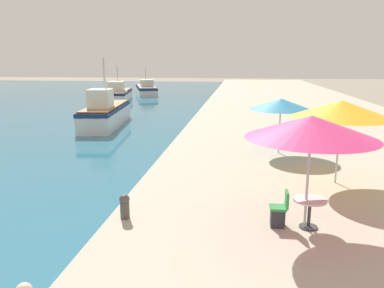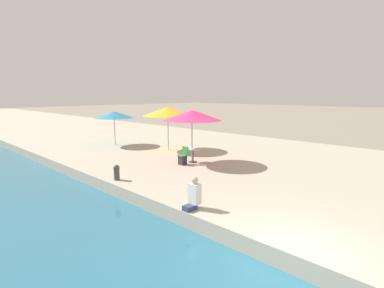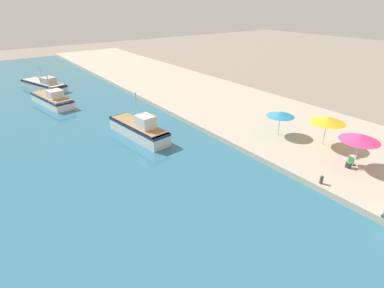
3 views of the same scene
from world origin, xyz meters
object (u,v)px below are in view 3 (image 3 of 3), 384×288
at_px(cafe_chair_left, 349,164).
at_px(mooring_bollard, 321,179).
at_px(fishing_boat_far, 44,84).
at_px(fishing_boat_mid, 52,99).
at_px(cafe_table, 354,159).
at_px(cafe_umbrella_striped, 281,114).
at_px(cafe_umbrella_pink, 360,138).
at_px(fishing_boat_near, 139,129).
at_px(cafe_umbrella_white, 328,120).

relative_size(cafe_chair_left, mooring_bollard, 1.39).
relative_size(fishing_boat_far, mooring_bollard, 14.83).
bearing_deg(fishing_boat_far, cafe_chair_left, -89.86).
height_order(fishing_boat_mid, cafe_table, fishing_boat_mid).
distance_m(cafe_umbrella_striped, cafe_chair_left, 7.95).
height_order(cafe_umbrella_pink, cafe_table, cafe_umbrella_pink).
height_order(fishing_boat_near, mooring_bollard, fishing_boat_near).
bearing_deg(fishing_boat_mid, cafe_umbrella_pink, -75.31).
height_order(fishing_boat_mid, cafe_umbrella_striped, fishing_boat_mid).
height_order(cafe_umbrella_pink, cafe_chair_left, cafe_umbrella_pink).
bearing_deg(fishing_boat_far, fishing_boat_near, -100.37).
height_order(fishing_boat_far, cafe_umbrella_pink, fishing_boat_far).
height_order(fishing_boat_near, cafe_table, fishing_boat_near).
relative_size(fishing_boat_far, cafe_table, 12.12).
distance_m(cafe_umbrella_pink, cafe_umbrella_striped, 7.75).
bearing_deg(cafe_umbrella_striped, cafe_umbrella_pink, -90.80).
relative_size(cafe_umbrella_striped, cafe_table, 3.40).
height_order(fishing_boat_mid, cafe_umbrella_pink, fishing_boat_mid).
xyz_separation_m(fishing_boat_mid, cafe_umbrella_white, (17.08, -28.96, 2.20)).
relative_size(cafe_umbrella_pink, mooring_bollard, 4.67).
relative_size(cafe_umbrella_pink, cafe_umbrella_striped, 1.12).
bearing_deg(cafe_chair_left, fishing_boat_near, 32.83).
distance_m(fishing_boat_near, cafe_umbrella_white, 17.96).
distance_m(fishing_boat_mid, cafe_umbrella_pink, 36.25).
xyz_separation_m(cafe_table, mooring_bollard, (-4.62, -0.03, -0.18)).
bearing_deg(fishing_boat_near, fishing_boat_mid, 98.34).
xyz_separation_m(fishing_boat_far, cafe_umbrella_pink, (14.51, -41.88, 2.30)).
bearing_deg(cafe_umbrella_striped, cafe_umbrella_white, -69.56).
xyz_separation_m(fishing_boat_near, mooring_bollard, (6.47, -16.35, -0.07)).
distance_m(fishing_boat_far, cafe_table, 44.32).
xyz_separation_m(cafe_umbrella_striped, mooring_bollard, (-4.63, -7.73, -1.82)).
distance_m(cafe_umbrella_striped, mooring_bollard, 9.19).
height_order(cafe_umbrella_striped, cafe_chair_left, cafe_umbrella_striped).
distance_m(fishing_boat_near, fishing_boat_mid, 16.94).
distance_m(fishing_boat_far, cafe_umbrella_pink, 44.39).
bearing_deg(mooring_bollard, cafe_table, 0.32).
bearing_deg(cafe_chair_left, fishing_boat_mid, 24.87).
bearing_deg(fishing_boat_near, cafe_chair_left, -64.59).
xyz_separation_m(fishing_boat_mid, cafe_umbrella_pink, (15.48, -32.70, 2.22)).
height_order(fishing_boat_mid, mooring_bollard, fishing_boat_mid).
bearing_deg(fishing_boat_mid, mooring_bollard, -82.10).
relative_size(fishing_boat_near, mooring_bollard, 12.52).
xyz_separation_m(fishing_boat_near, cafe_umbrella_pink, (10.99, -16.37, 2.09)).
distance_m(fishing_boat_mid, cafe_chair_left, 35.87).
relative_size(fishing_boat_mid, fishing_boat_far, 0.86).
bearing_deg(cafe_umbrella_pink, fishing_boat_near, 123.89).
bearing_deg(cafe_umbrella_white, mooring_bollard, -148.71).
distance_m(fishing_boat_near, cafe_chair_left, 19.34).
height_order(fishing_boat_far, cafe_table, fishing_boat_far).
bearing_deg(fishing_boat_far, cafe_umbrella_white, -85.33).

